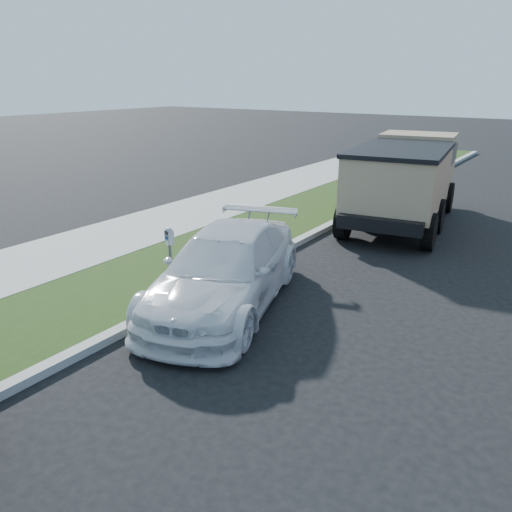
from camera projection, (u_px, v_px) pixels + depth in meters
The scene contains 5 objects.
ground at pixel (289, 339), 8.83m from camera, with size 120.00×120.00×0.00m, color black.
streetside at pixel (149, 249), 13.34m from camera, with size 6.12×50.00×0.15m.
parking_meter at pixel (170, 245), 10.32m from camera, with size 0.21×0.16×1.37m.
white_wagon at pixel (227, 268), 10.03m from camera, with size 2.13×5.24×1.52m, color silver.
dump_truck at pixel (405, 176), 15.78m from camera, with size 3.50×6.96×2.61m.
Camera 1 is at (3.95, -6.79, 4.34)m, focal length 35.00 mm.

